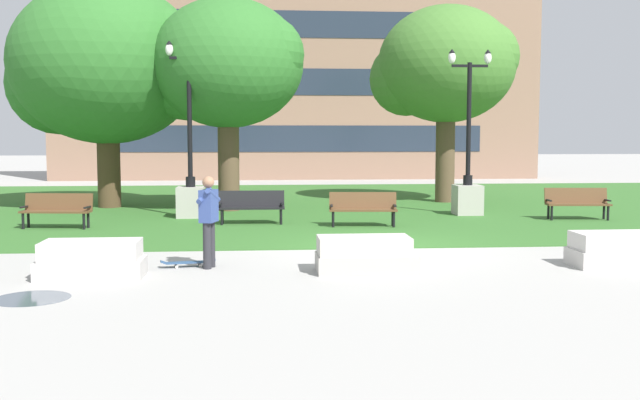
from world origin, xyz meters
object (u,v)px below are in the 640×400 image
at_px(park_bench_far_right, 577,201).
at_px(lamp_post_right, 468,181).
at_px(concrete_block_right, 619,250).
at_px(lamp_post_left, 191,182).
at_px(park_bench_near_left, 57,208).
at_px(skateboard, 188,262).
at_px(park_bench_near_right, 363,207).
at_px(concrete_block_left, 365,255).
at_px(park_bench_far_left, 252,205).
at_px(person_skateboarder, 209,216).
at_px(concrete_block_center, 91,260).

bearing_deg(park_bench_far_right, lamp_post_right, 151.25).
distance_m(concrete_block_right, lamp_post_left, 12.42).
xyz_separation_m(park_bench_near_left, lamp_post_left, (3.27, 2.24, 0.52)).
xyz_separation_m(park_bench_far_right, lamp_post_left, (-11.14, 1.46, 0.52)).
distance_m(skateboard, lamp_post_right, 11.32).
distance_m(skateboard, park_bench_near_right, 7.04).
bearing_deg(park_bench_far_right, concrete_block_left, -134.06).
relative_size(concrete_block_right, park_bench_near_left, 0.97).
relative_size(park_bench_far_left, lamp_post_left, 0.35).
relative_size(park_bench_near_left, park_bench_far_right, 1.01).
xyz_separation_m(person_skateboarder, park_bench_near_right, (3.70, 5.83, -0.44)).
distance_m(concrete_block_center, concrete_block_left, 4.82).
relative_size(concrete_block_right, skateboard, 1.73).
xyz_separation_m(person_skateboarder, park_bench_near_left, (-4.33, 6.09, -0.44)).
xyz_separation_m(skateboard, park_bench_far_left, (1.14, 6.48, 0.45)).
bearing_deg(park_bench_near_right, lamp_post_left, 152.31).
bearing_deg(concrete_block_right, lamp_post_left, 134.95).
distance_m(concrete_block_right, park_bench_far_right, 7.69).
bearing_deg(park_bench_far_right, park_bench_far_left, -178.44).
bearing_deg(concrete_block_right, park_bench_far_right, 71.97).
bearing_deg(concrete_block_right, concrete_block_left, -178.05).
bearing_deg(park_bench_near_right, person_skateboarder, -122.41).
bearing_deg(concrete_block_right, concrete_block_center, -178.26).
relative_size(person_skateboarder, park_bench_far_right, 0.93).
distance_m(concrete_block_left, park_bench_far_left, 7.52).
xyz_separation_m(lamp_post_right, lamp_post_left, (-8.35, -0.07, 0.03)).
bearing_deg(park_bench_near_left, concrete_block_left, -43.04).
distance_m(park_bench_near_left, lamp_post_right, 11.85).
relative_size(skateboard, park_bench_near_left, 0.56).
bearing_deg(lamp_post_right, park_bench_far_right, -28.75).
bearing_deg(park_bench_near_left, park_bench_near_right, -1.86).
xyz_separation_m(concrete_block_right, lamp_post_right, (-0.41, 8.84, 0.73)).
xyz_separation_m(concrete_block_right, lamp_post_left, (-8.76, 8.77, 0.75)).
bearing_deg(park_bench_near_left, lamp_post_right, 11.24).
height_order(concrete_block_center, lamp_post_left, lamp_post_left).
relative_size(person_skateboarder, park_bench_near_left, 0.92).
relative_size(concrete_block_right, lamp_post_left, 0.35).
bearing_deg(skateboard, lamp_post_right, 47.08).
relative_size(park_bench_far_left, park_bench_far_right, 0.98).
xyz_separation_m(skateboard, park_bench_far_right, (10.47, 6.73, 0.45)).
bearing_deg(park_bench_near_left, concrete_block_center, -71.00).
bearing_deg(park_bench_far_left, park_bench_near_right, -14.80).
xyz_separation_m(park_bench_far_left, park_bench_far_right, (9.34, 0.25, 0.00)).
distance_m(park_bench_far_right, lamp_post_left, 11.24).
relative_size(concrete_block_left, concrete_block_right, 1.00).
bearing_deg(concrete_block_center, park_bench_near_right, 49.08).
distance_m(skateboard, lamp_post_left, 8.28).
bearing_deg(concrete_block_left, lamp_post_left, 113.59).
bearing_deg(park_bench_near_right, park_bench_near_left, 178.14).
relative_size(concrete_block_center, concrete_block_left, 1.00).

